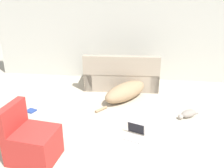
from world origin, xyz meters
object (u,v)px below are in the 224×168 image
Objects in this scene: laptop_open at (135,132)px; side_chair at (31,142)px; couch at (122,76)px; book_red at (40,125)px; book_blue at (31,111)px; dog at (127,91)px; cat at (188,114)px.

side_chair reaches higher than laptop_open.
couch is at bearing 120.45° from laptop_open.
book_blue is at bearing 127.62° from book_red.
book_red is at bearing 169.41° from dog.
book_red is at bearing -164.35° from laptop_open.
cat is 1.97× the size of book_red.
cat is 2.87m from side_chair.
dog is 2.05m from book_blue.
side_chair is (0.64, -1.36, 0.28)m from book_blue.
book_blue is 0.26× the size of side_chair.
cat is 1.19× the size of laptop_open.
book_blue and book_red have the same top height.
book_blue is at bearing -32.23° from cat.
dog is 6.39× the size of book_blue.
couch is 2.28m from book_blue.
book_blue is (-1.68, -1.52, -0.26)m from couch.
dog is 1.38m from cat.
side_chair is (-1.23, -2.18, 0.11)m from dog.
couch reaches higher than cat.
dog is at bearing 118.32° from laptop_open.
laptop_open is (0.41, -2.13, -0.20)m from couch.
book_red is (0.38, -0.49, 0.00)m from book_blue.
laptop_open is 1.65× the size of book_red.
couch reaches higher than dog.
dog is 1.45m from laptop_open.
dog is 2.51m from side_chair.
side_chair is at bearing -171.50° from dog.
book_red is at bearing 23.93° from side_chair.
side_chair is at bearing -73.38° from book_red.
book_blue is at bearing 39.20° from couch.
cat is at bearing 57.38° from laptop_open.
couch reaches higher than laptop_open.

